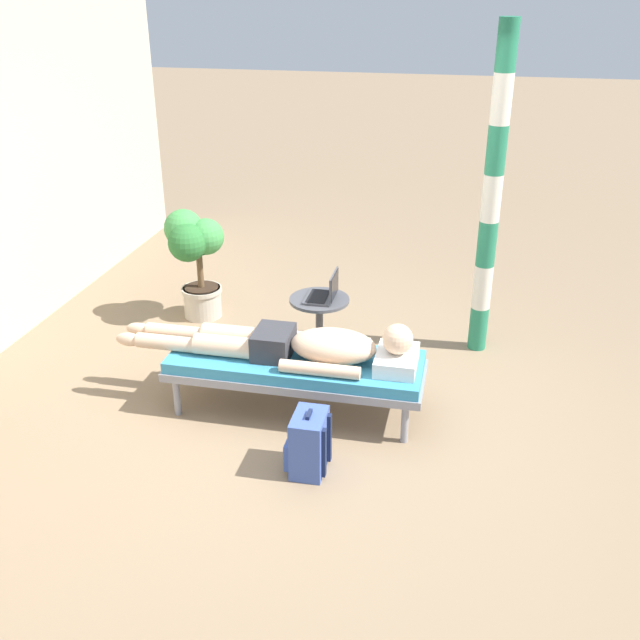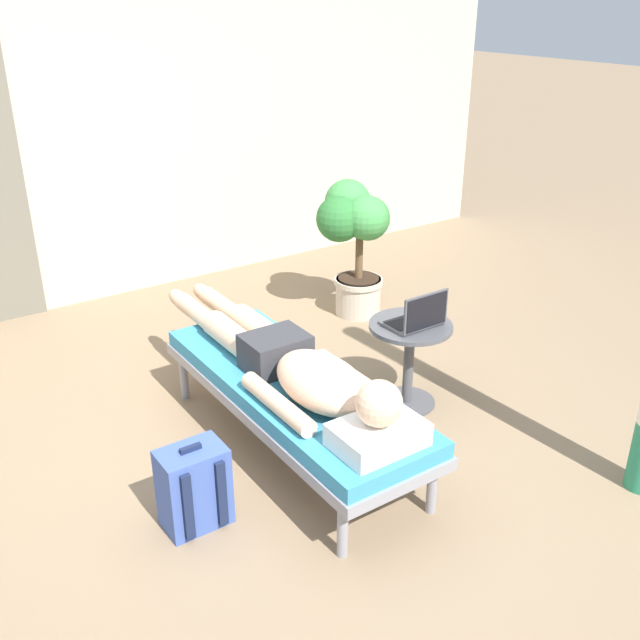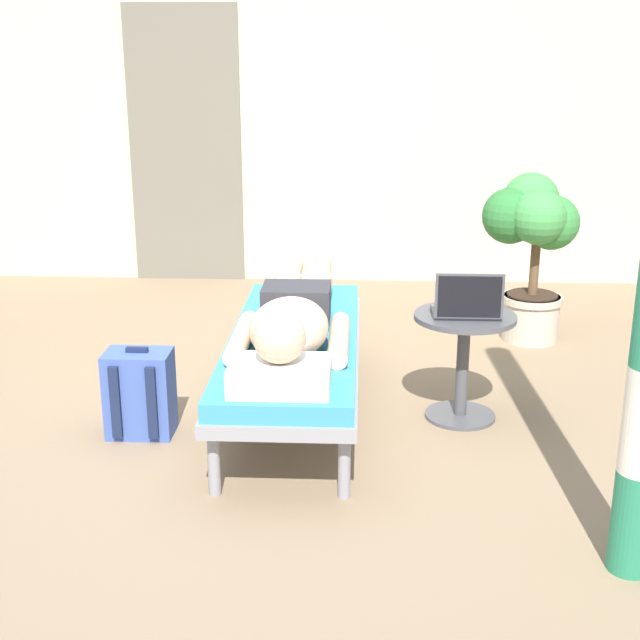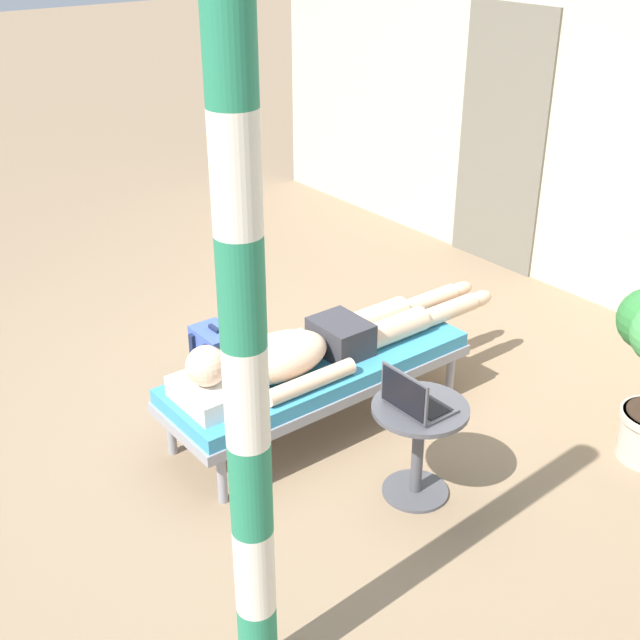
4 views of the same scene
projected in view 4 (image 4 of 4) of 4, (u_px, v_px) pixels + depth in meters
The scene contains 9 objects.
ground_plane at pixel (282, 418), 4.87m from camera, with size 40.00×40.00×0.00m, color #8C7256.
house_wall_back at pixel (630, 121), 5.70m from camera, with size 7.60×0.20×2.70m, color beige.
house_door_panel at pixel (501, 141), 6.51m from camera, with size 0.84×0.03×2.04m, color #6D6759.
lounge_chair at pixel (318, 371), 4.68m from camera, with size 0.62×1.82×0.42m.
person_reclining at pixel (314, 346), 4.58m from camera, with size 0.53×2.17×0.32m.
side_table at pixel (419, 435), 4.11m from camera, with size 0.48×0.48×0.52m.
laptop at pixel (413, 400), 3.98m from camera, with size 0.31×0.24×0.23m.
backpack at pixel (217, 360), 5.10m from camera, with size 0.30×0.26×0.42m.
porch_post at pixel (246, 396), 2.68m from camera, with size 0.15×0.15×2.59m.
Camera 4 is at (3.35, -2.32, 2.74)m, focal length 46.70 mm.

